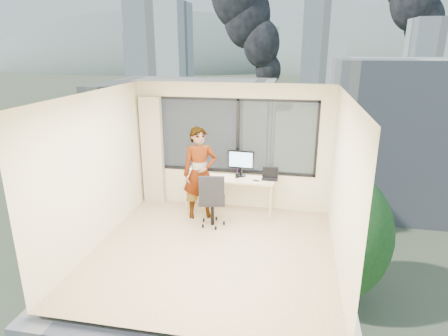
% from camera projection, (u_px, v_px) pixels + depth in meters
% --- Properties ---
extents(floor, '(4.00, 4.00, 0.01)m').
position_uv_depth(floor, '(213.00, 251.00, 6.43)').
color(floor, '#C9B582').
rests_on(floor, ground).
extents(ceiling, '(4.00, 4.00, 0.01)m').
position_uv_depth(ceiling, '(211.00, 95.00, 5.64)').
color(ceiling, white).
rests_on(ceiling, ground).
extents(wall_front, '(4.00, 0.01, 2.60)m').
position_uv_depth(wall_front, '(172.00, 238.00, 4.17)').
color(wall_front, beige).
rests_on(wall_front, ground).
extents(wall_left, '(0.01, 4.00, 2.60)m').
position_uv_depth(wall_left, '(95.00, 171.00, 6.40)').
color(wall_left, beige).
rests_on(wall_left, ground).
extents(wall_right, '(0.01, 4.00, 2.60)m').
position_uv_depth(wall_right, '(344.00, 186.00, 5.68)').
color(wall_right, beige).
rests_on(wall_right, ground).
extents(window_wall, '(3.30, 0.16, 1.55)m').
position_uv_depth(window_wall, '(236.00, 136.00, 7.83)').
color(window_wall, black).
rests_on(window_wall, ground).
extents(curtain, '(0.45, 0.14, 2.30)m').
position_uv_depth(curtain, '(153.00, 151.00, 8.15)').
color(curtain, '#C5B39A').
rests_on(curtain, floor).
extents(desk, '(1.80, 0.60, 0.75)m').
position_uv_depth(desk, '(230.00, 194.00, 7.87)').
color(desk, '#CEB58A').
rests_on(desk, floor).
extents(chair, '(0.64, 0.64, 1.08)m').
position_uv_depth(chair, '(212.00, 199.00, 7.21)').
color(chair, black).
rests_on(chair, floor).
extents(person, '(0.78, 0.65, 1.83)m').
position_uv_depth(person, '(200.00, 173.00, 7.48)').
color(person, '#2D2D33').
rests_on(person, floor).
extents(monitor, '(0.55, 0.15, 0.54)m').
position_uv_depth(monitor, '(241.00, 163.00, 7.76)').
color(monitor, black).
rests_on(monitor, desk).
extents(game_console, '(0.37, 0.32, 0.08)m').
position_uv_depth(game_console, '(196.00, 170.00, 8.08)').
color(game_console, white).
rests_on(game_console, desk).
extents(laptop, '(0.32, 0.34, 0.20)m').
position_uv_depth(laptop, '(270.00, 174.00, 7.59)').
color(laptop, black).
rests_on(laptop, desk).
extents(cellphone, '(0.13, 0.09, 0.01)m').
position_uv_depth(cellphone, '(256.00, 180.00, 7.54)').
color(cellphone, black).
rests_on(cellphone, desk).
extents(pen_cup, '(0.08, 0.08, 0.10)m').
position_uv_depth(pen_cup, '(237.00, 175.00, 7.71)').
color(pen_cup, black).
rests_on(pen_cup, desk).
extents(handbag, '(0.29, 0.18, 0.21)m').
position_uv_depth(handbag, '(271.00, 172.00, 7.76)').
color(handbag, '#0D4F41').
rests_on(handbag, desk).
extents(exterior_ground, '(400.00, 400.00, 0.04)m').
position_uv_depth(exterior_ground, '(294.00, 102.00, 122.93)').
color(exterior_ground, '#515B3D').
rests_on(exterior_ground, ground).
extents(near_bldg_a, '(16.00, 12.00, 14.00)m').
position_uv_depth(near_bldg_a, '(190.00, 153.00, 38.24)').
color(near_bldg_a, beige).
rests_on(near_bldg_a, exterior_ground).
extents(near_bldg_b, '(14.00, 13.00, 16.00)m').
position_uv_depth(near_bldg_b, '(396.00, 135.00, 41.65)').
color(near_bldg_b, silver).
rests_on(near_bldg_b, exterior_ground).
extents(far_tower_a, '(14.00, 14.00, 28.00)m').
position_uv_depth(far_tower_a, '(161.00, 58.00, 101.55)').
color(far_tower_a, silver).
rests_on(far_tower_a, exterior_ground).
extents(far_tower_b, '(13.00, 13.00, 30.00)m').
position_uv_depth(far_tower_b, '(323.00, 53.00, 116.91)').
color(far_tower_b, silver).
rests_on(far_tower_b, exterior_ground).
extents(far_tower_c, '(15.00, 15.00, 26.00)m').
position_uv_depth(far_tower_c, '(432.00, 59.00, 129.59)').
color(far_tower_c, silver).
rests_on(far_tower_c, exterior_ground).
extents(far_tower_d, '(16.00, 14.00, 22.00)m').
position_uv_depth(far_tower_d, '(149.00, 61.00, 158.38)').
color(far_tower_d, silver).
rests_on(far_tower_d, exterior_ground).
extents(hill_a, '(288.00, 216.00, 90.00)m').
position_uv_depth(hill_a, '(157.00, 66.00, 331.47)').
color(hill_a, slate).
rests_on(hill_a, exterior_ground).
extents(hill_b, '(300.00, 220.00, 96.00)m').
position_uv_depth(hill_b, '(431.00, 69.00, 292.02)').
color(hill_b, slate).
rests_on(hill_b, exterior_ground).
extents(tree_a, '(7.00, 7.00, 8.00)m').
position_uv_depth(tree_a, '(88.00, 207.00, 32.93)').
color(tree_a, '#1A501E').
rests_on(tree_a, exterior_ground).
extents(tree_b, '(7.60, 7.60, 9.00)m').
position_uv_depth(tree_b, '(331.00, 247.00, 25.45)').
color(tree_b, '#1A501E').
rests_on(tree_b, exterior_ground).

